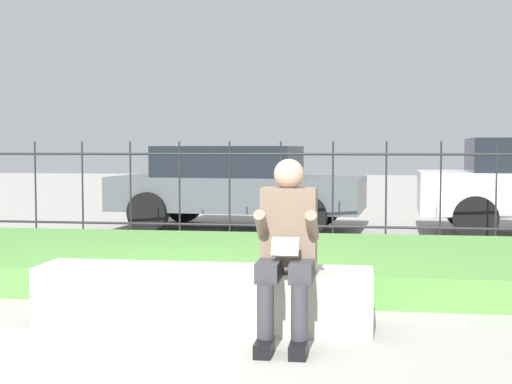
# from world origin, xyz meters

# --- Properties ---
(ground_plane) EXTENTS (60.00, 60.00, 0.00)m
(ground_plane) POSITION_xyz_m (0.00, 0.00, 0.00)
(ground_plane) COLOR #9E9B93
(stone_bench) EXTENTS (2.47, 0.49, 0.44)m
(stone_bench) POSITION_xyz_m (0.25, 0.00, 0.20)
(stone_bench) COLOR #B7B2A3
(stone_bench) RESTS_ON ground_plane
(person_seated_reader) EXTENTS (0.42, 0.73, 1.24)m
(person_seated_reader) POSITION_xyz_m (0.91, -0.28, 0.68)
(person_seated_reader) COLOR black
(person_seated_reader) RESTS_ON ground_plane
(grass_berm) EXTENTS (10.30, 2.94, 0.27)m
(grass_berm) POSITION_xyz_m (0.00, 2.17, 0.14)
(grass_berm) COLOR #569342
(grass_berm) RESTS_ON ground_plane
(iron_fence) EXTENTS (8.30, 0.03, 1.41)m
(iron_fence) POSITION_xyz_m (0.00, 4.33, 0.74)
(iron_fence) COLOR #232326
(iron_fence) RESTS_ON ground_plane
(car_parked_center) EXTENTS (4.12, 2.15, 1.35)m
(car_parked_center) POSITION_xyz_m (-0.60, 6.29, 0.72)
(car_parked_center) COLOR #4C5156
(car_parked_center) RESTS_ON ground_plane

